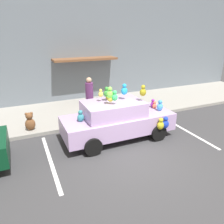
{
  "coord_description": "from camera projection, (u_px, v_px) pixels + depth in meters",
  "views": [
    {
      "loc": [
        -3.31,
        -5.53,
        4.06
      ],
      "look_at": [
        0.12,
        2.19,
        0.9
      ],
      "focal_mm": 35.05,
      "sensor_mm": 36.0,
      "label": 1
    }
  ],
  "objects": [
    {
      "name": "parking_stripe_rear",
      "position": [
        50.0,
        161.0,
        7.26
      ],
      "size": [
        0.12,
        3.6,
        0.01
      ],
      "primitive_type": "cube",
      "color": "silver",
      "rests_on": "ground"
    },
    {
      "name": "ground_plane",
      "position": [
        135.0,
        158.0,
        7.41
      ],
      "size": [
        60.0,
        60.0,
        0.0
      ],
      "primitive_type": "plane",
      "color": "#38383A"
    },
    {
      "name": "sidewalk",
      "position": [
        89.0,
        110.0,
        11.67
      ],
      "size": [
        24.0,
        4.0,
        0.15
      ],
      "primitive_type": "cube",
      "color": "gray",
      "rests_on": "ground"
    },
    {
      "name": "storefront_building",
      "position": [
        75.0,
        47.0,
        12.41
      ],
      "size": [
        24.0,
        1.25,
        6.4
      ],
      "color": "slate",
      "rests_on": "ground"
    },
    {
      "name": "pedestrian_near_shopfront",
      "position": [
        90.0,
        99.0,
        10.24
      ],
      "size": [
        0.36,
        0.36,
        1.92
      ],
      "color": "#653067",
      "rests_on": "sidewalk"
    },
    {
      "name": "plush_covered_car",
      "position": [
        117.0,
        119.0,
        8.51
      ],
      "size": [
        4.34,
        1.99,
        2.2
      ],
      "color": "#B698CA",
      "rests_on": "ground"
    },
    {
      "name": "teddy_bear_on_sidewalk",
      "position": [
        30.0,
        122.0,
        9.03
      ],
      "size": [
        0.41,
        0.34,
        0.78
      ],
      "color": "brown",
      "rests_on": "sidewalk"
    },
    {
      "name": "parking_stripe_front",
      "position": [
        186.0,
        130.0,
        9.44
      ],
      "size": [
        0.12,
        3.6,
        0.01
      ],
      "primitive_type": "cube",
      "color": "silver",
      "rests_on": "ground"
    }
  ]
}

